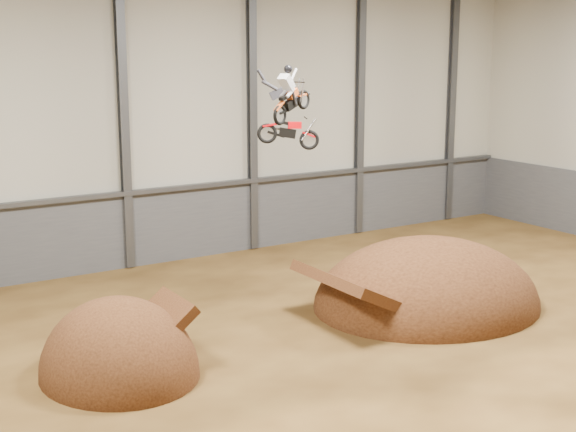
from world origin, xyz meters
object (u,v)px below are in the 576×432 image
Objects in this scene: landing_ramp at (426,305)px; fmx_rider_a at (294,88)px; fmx_rider_b at (287,111)px; takeoff_ramp at (120,374)px.

fmx_rider_a is at bearing 176.05° from landing_ramp.
fmx_rider_b is at bearing 157.22° from landing_ramp.
fmx_rider_a is at bearing 3.35° from takeoff_ramp.
fmx_rider_a reaches higher than fmx_rider_b.
landing_ramp is at bearing 3.85° from fmx_rider_b.
fmx_rider_a is at bearing -88.62° from fmx_rider_b.
fmx_rider_b reaches higher than takeoff_ramp.
takeoff_ramp is at bearing 161.10° from fmx_rider_a.
fmx_rider_b is (-5.23, 2.20, 7.82)m from landing_ramp.
landing_ramp is 9.66m from fmx_rider_b.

